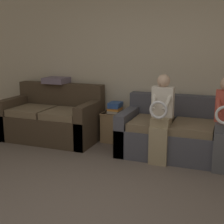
# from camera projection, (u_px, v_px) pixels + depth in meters

# --- Properties ---
(wall_back) EXTENTS (7.20, 0.06, 2.55)m
(wall_back) POSITION_uv_depth(u_px,v_px,m) (152.00, 65.00, 5.05)
(wall_back) COLOR beige
(wall_back) RESTS_ON ground_plane
(couch_main) EXTENTS (2.12, 0.97, 0.84)m
(couch_main) POSITION_uv_depth(u_px,v_px,m) (194.00, 136.00, 4.54)
(couch_main) COLOR #4C4C56
(couch_main) RESTS_ON ground_plane
(couch_side) EXTENTS (1.61, 0.89, 0.93)m
(couch_side) POSITION_uv_depth(u_px,v_px,m) (53.00, 120.00, 5.36)
(couch_side) COLOR #473828
(couch_side) RESTS_ON ground_plane
(child_left_seated) EXTENTS (0.30, 0.38, 1.21)m
(child_left_seated) POSITION_uv_depth(u_px,v_px,m) (161.00, 115.00, 4.24)
(child_left_seated) COLOR tan
(child_left_seated) RESTS_ON ground_plane
(side_shelf) EXTENTS (0.44, 0.39, 0.49)m
(side_shelf) POSITION_uv_depth(u_px,v_px,m) (116.00, 126.00, 5.23)
(side_shelf) COLOR #9E7A51
(side_shelf) RESTS_ON ground_plane
(book_stack) EXTENTS (0.20, 0.31, 0.17)m
(book_stack) POSITION_uv_depth(u_px,v_px,m) (115.00, 108.00, 5.17)
(book_stack) COLOR gray
(book_stack) RESTS_ON side_shelf
(throw_pillow) EXTENTS (0.40, 0.40, 0.10)m
(throw_pillow) POSITION_uv_depth(u_px,v_px,m) (57.00, 80.00, 5.52)
(throw_pillow) COLOR slate
(throw_pillow) RESTS_ON couch_side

